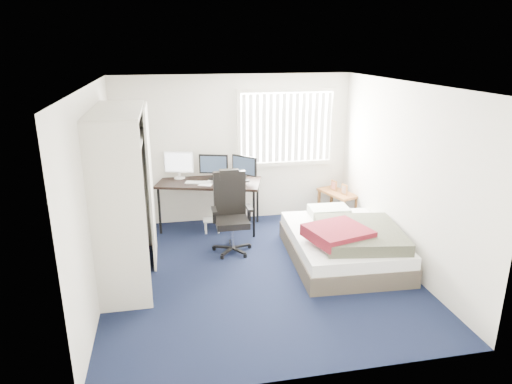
{
  "coord_description": "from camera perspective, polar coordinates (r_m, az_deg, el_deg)",
  "views": [
    {
      "loc": [
        -1.13,
        -5.45,
        2.95
      ],
      "look_at": [
        0.04,
        0.4,
        1.02
      ],
      "focal_mm": 32.0,
      "sensor_mm": 36.0,
      "label": 1
    }
  ],
  "objects": [
    {
      "name": "footstool",
      "position": [
        7.55,
        -5.55,
        -3.71
      ],
      "size": [
        0.29,
        0.23,
        0.23
      ],
      "color": "white",
      "rests_on": "ground"
    },
    {
      "name": "desk",
      "position": [
        7.53,
        -5.81,
        1.53
      ],
      "size": [
        1.8,
        1.21,
        1.28
      ],
      "color": "black",
      "rests_on": "ground"
    },
    {
      "name": "closet",
      "position": [
        5.96,
        -16.09,
        1.65
      ],
      "size": [
        0.64,
        1.84,
        2.22
      ],
      "color": "beige",
      "rests_on": "ground"
    },
    {
      "name": "room_shell",
      "position": [
        5.75,
        0.41,
        3.41
      ],
      "size": [
        4.2,
        4.2,
        4.2
      ],
      "color": "silver",
      "rests_on": "ground"
    },
    {
      "name": "office_chair",
      "position": [
        6.79,
        -3.12,
        -3.57
      ],
      "size": [
        0.58,
        0.58,
        1.21
      ],
      "color": "black",
      "rests_on": "ground"
    },
    {
      "name": "nightstand",
      "position": [
        8.09,
        10.16,
        -0.43
      ],
      "size": [
        0.59,
        0.81,
        0.69
      ],
      "color": "brown",
      "rests_on": "ground"
    },
    {
      "name": "pine_box",
      "position": [
        6.37,
        -14.97,
        -8.92
      ],
      "size": [
        0.39,
        0.31,
        0.28
      ],
      "primitive_type": "cube",
      "rotation": [
        0.0,
        0.0,
        -0.1
      ],
      "color": "tan",
      "rests_on": "ground"
    },
    {
      "name": "ground",
      "position": [
        6.3,
        0.38,
        -10.0
      ],
      "size": [
        4.2,
        4.2,
        0.0
      ],
      "primitive_type": "plane",
      "color": "black",
      "rests_on": "ground"
    },
    {
      "name": "window_assembly",
      "position": [
        7.88,
        3.84,
        8.02
      ],
      "size": [
        1.72,
        0.09,
        1.32
      ],
      "color": "white",
      "rests_on": "ground"
    },
    {
      "name": "bed",
      "position": [
        6.63,
        10.96,
        -6.24
      ],
      "size": [
        1.54,
        2.0,
        0.64
      ],
      "color": "#443C31",
      "rests_on": "ground"
    }
  ]
}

